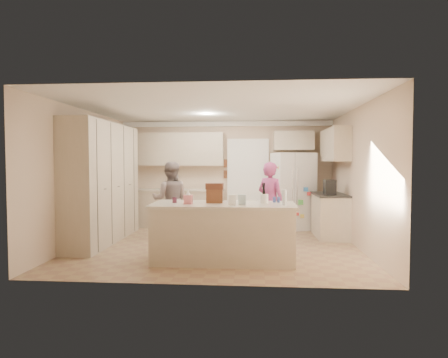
# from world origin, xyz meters

# --- Properties ---
(floor) EXTENTS (5.20, 4.60, 0.02)m
(floor) POSITION_xyz_m (0.00, 0.00, -0.01)
(floor) COLOR #957A55
(floor) RESTS_ON ground
(ceiling) EXTENTS (5.20, 4.60, 0.02)m
(ceiling) POSITION_xyz_m (0.00, 0.00, 2.61)
(ceiling) COLOR white
(ceiling) RESTS_ON wall_back
(wall_back) EXTENTS (5.20, 0.02, 2.60)m
(wall_back) POSITION_xyz_m (0.00, 2.31, 1.30)
(wall_back) COLOR beige
(wall_back) RESTS_ON ground
(wall_front) EXTENTS (5.20, 0.02, 2.60)m
(wall_front) POSITION_xyz_m (0.00, -2.31, 1.30)
(wall_front) COLOR beige
(wall_front) RESTS_ON ground
(wall_left) EXTENTS (0.02, 4.60, 2.60)m
(wall_left) POSITION_xyz_m (-2.61, 0.00, 1.30)
(wall_left) COLOR beige
(wall_left) RESTS_ON ground
(wall_right) EXTENTS (0.02, 4.60, 2.60)m
(wall_right) POSITION_xyz_m (2.61, 0.00, 1.30)
(wall_right) COLOR beige
(wall_right) RESTS_ON ground
(crown_back) EXTENTS (5.20, 0.08, 0.12)m
(crown_back) POSITION_xyz_m (0.00, 2.26, 2.53)
(crown_back) COLOR white
(crown_back) RESTS_ON wall_back
(pantry_bank) EXTENTS (0.60, 2.60, 2.35)m
(pantry_bank) POSITION_xyz_m (-2.30, 0.20, 1.18)
(pantry_bank) COLOR beige
(pantry_bank) RESTS_ON floor
(back_base_cab) EXTENTS (2.20, 0.60, 0.88)m
(back_base_cab) POSITION_xyz_m (-1.15, 2.00, 0.44)
(back_base_cab) COLOR beige
(back_base_cab) RESTS_ON floor
(back_countertop) EXTENTS (2.24, 0.63, 0.04)m
(back_countertop) POSITION_xyz_m (-1.15, 1.99, 0.90)
(back_countertop) COLOR beige
(back_countertop) RESTS_ON back_base_cab
(back_upper_cab) EXTENTS (2.20, 0.35, 0.80)m
(back_upper_cab) POSITION_xyz_m (-1.15, 2.12, 1.90)
(back_upper_cab) COLOR beige
(back_upper_cab) RESTS_ON wall_back
(doorway_opening) EXTENTS (0.90, 0.06, 2.10)m
(doorway_opening) POSITION_xyz_m (0.55, 2.28, 1.05)
(doorway_opening) COLOR black
(doorway_opening) RESTS_ON floor
(doorway_casing) EXTENTS (1.02, 0.03, 2.22)m
(doorway_casing) POSITION_xyz_m (0.55, 2.24, 1.05)
(doorway_casing) COLOR white
(doorway_casing) RESTS_ON floor
(wall_frame_upper) EXTENTS (0.15, 0.02, 0.20)m
(wall_frame_upper) POSITION_xyz_m (0.02, 2.27, 1.55)
(wall_frame_upper) COLOR brown
(wall_frame_upper) RESTS_ON wall_back
(wall_frame_lower) EXTENTS (0.15, 0.02, 0.20)m
(wall_frame_lower) POSITION_xyz_m (0.02, 2.27, 1.28)
(wall_frame_lower) COLOR brown
(wall_frame_lower) RESTS_ON wall_back
(refrigerator) EXTENTS (1.06, 0.92, 1.80)m
(refrigerator) POSITION_xyz_m (1.62, 1.90, 0.90)
(refrigerator) COLOR white
(refrigerator) RESTS_ON floor
(fridge_seam) EXTENTS (0.02, 0.02, 1.78)m
(fridge_seam) POSITION_xyz_m (1.62, 1.54, 0.90)
(fridge_seam) COLOR gray
(fridge_seam) RESTS_ON refrigerator
(fridge_dispenser) EXTENTS (0.22, 0.03, 0.35)m
(fridge_dispenser) POSITION_xyz_m (1.40, 1.53, 1.15)
(fridge_dispenser) COLOR black
(fridge_dispenser) RESTS_ON refrigerator
(fridge_handle_l) EXTENTS (0.02, 0.02, 0.85)m
(fridge_handle_l) POSITION_xyz_m (1.57, 1.53, 1.05)
(fridge_handle_l) COLOR silver
(fridge_handle_l) RESTS_ON refrigerator
(fridge_handle_r) EXTENTS (0.02, 0.02, 0.85)m
(fridge_handle_r) POSITION_xyz_m (1.67, 1.53, 1.05)
(fridge_handle_r) COLOR silver
(fridge_handle_r) RESTS_ON refrigerator
(over_fridge_cab) EXTENTS (0.95, 0.35, 0.45)m
(over_fridge_cab) POSITION_xyz_m (1.65, 2.12, 2.10)
(over_fridge_cab) COLOR beige
(over_fridge_cab) RESTS_ON wall_back
(right_base_cab) EXTENTS (0.60, 1.20, 0.88)m
(right_base_cab) POSITION_xyz_m (2.30, 1.00, 0.44)
(right_base_cab) COLOR beige
(right_base_cab) RESTS_ON floor
(right_countertop) EXTENTS (0.63, 1.24, 0.04)m
(right_countertop) POSITION_xyz_m (2.29, 1.00, 0.90)
(right_countertop) COLOR #2D2B28
(right_countertop) RESTS_ON right_base_cab
(right_upper_cab) EXTENTS (0.35, 1.50, 0.70)m
(right_upper_cab) POSITION_xyz_m (2.43, 1.20, 1.95)
(right_upper_cab) COLOR beige
(right_upper_cab) RESTS_ON wall_right
(coffee_maker) EXTENTS (0.22, 0.28, 0.30)m
(coffee_maker) POSITION_xyz_m (2.25, 0.80, 1.07)
(coffee_maker) COLOR black
(coffee_maker) RESTS_ON right_countertop
(island_base) EXTENTS (2.20, 0.90, 0.88)m
(island_base) POSITION_xyz_m (0.20, -1.10, 0.44)
(island_base) COLOR beige
(island_base) RESTS_ON floor
(island_top) EXTENTS (2.28, 0.96, 0.05)m
(island_top) POSITION_xyz_m (0.20, -1.10, 0.90)
(island_top) COLOR beige
(island_top) RESTS_ON island_base
(utensil_crock) EXTENTS (0.13, 0.13, 0.15)m
(utensil_crock) POSITION_xyz_m (0.85, -1.05, 1.00)
(utensil_crock) COLOR white
(utensil_crock) RESTS_ON island_top
(tissue_box) EXTENTS (0.13, 0.13, 0.14)m
(tissue_box) POSITION_xyz_m (-0.35, -1.20, 1.00)
(tissue_box) COLOR #E47783
(tissue_box) RESTS_ON island_top
(tissue_plume) EXTENTS (0.08, 0.08, 0.08)m
(tissue_plume) POSITION_xyz_m (-0.35, -1.20, 1.10)
(tissue_plume) COLOR white
(tissue_plume) RESTS_ON tissue_box
(dollhouse_body) EXTENTS (0.26, 0.18, 0.22)m
(dollhouse_body) POSITION_xyz_m (0.05, -1.00, 1.04)
(dollhouse_body) COLOR brown
(dollhouse_body) RESTS_ON island_top
(dollhouse_roof) EXTENTS (0.28, 0.20, 0.10)m
(dollhouse_roof) POSITION_xyz_m (0.05, -1.00, 1.20)
(dollhouse_roof) COLOR #592D1E
(dollhouse_roof) RESTS_ON dollhouse_body
(jam_jar) EXTENTS (0.07, 0.07, 0.09)m
(jam_jar) POSITION_xyz_m (-0.60, -1.05, 0.97)
(jam_jar) COLOR #59263F
(jam_jar) RESTS_ON island_top
(greeting_card_a) EXTENTS (0.12, 0.06, 0.16)m
(greeting_card_a) POSITION_xyz_m (0.35, -1.30, 1.01)
(greeting_card_a) COLOR white
(greeting_card_a) RESTS_ON island_top
(greeting_card_b) EXTENTS (0.12, 0.05, 0.16)m
(greeting_card_b) POSITION_xyz_m (0.50, -1.25, 1.01)
(greeting_card_b) COLOR silver
(greeting_card_b) RESTS_ON island_top
(water_bottle) EXTENTS (0.07, 0.07, 0.24)m
(water_bottle) POSITION_xyz_m (1.15, -1.25, 1.04)
(water_bottle) COLOR silver
(water_bottle) RESTS_ON island_top
(shaker_salt) EXTENTS (0.05, 0.05, 0.09)m
(shaker_salt) POSITION_xyz_m (1.02, -0.88, 0.97)
(shaker_salt) COLOR #374C9E
(shaker_salt) RESTS_ON island_top
(shaker_pepper) EXTENTS (0.05, 0.05, 0.09)m
(shaker_pepper) POSITION_xyz_m (1.09, -0.88, 0.97)
(shaker_pepper) COLOR #374C9E
(shaker_pepper) RESTS_ON island_top
(teen_boy) EXTENTS (0.83, 0.68, 1.59)m
(teen_boy) POSITION_xyz_m (-1.05, 0.68, 0.80)
(teen_boy) COLOR gray
(teen_boy) RESTS_ON floor
(teen_girl) EXTENTS (0.69, 0.65, 1.59)m
(teen_girl) POSITION_xyz_m (1.02, 0.38, 0.79)
(teen_girl) COLOR #A83B92
(teen_girl) RESTS_ON floor
(fridge_magnets) EXTENTS (0.76, 0.02, 1.44)m
(fridge_magnets) POSITION_xyz_m (1.62, 1.53, 0.90)
(fridge_magnets) COLOR tan
(fridge_magnets) RESTS_ON refrigerator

